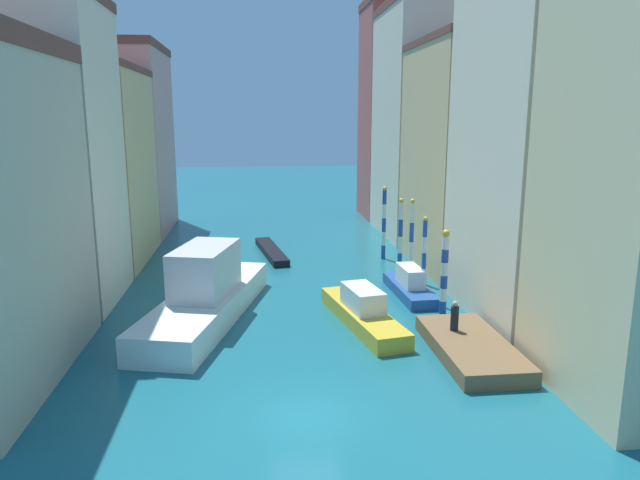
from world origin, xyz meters
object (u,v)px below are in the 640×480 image
mooring_pole_1 (424,258)px  gondola_black (271,251)px  mooring_pole_0 (444,271)px  motorboat_0 (363,311)px  vaporetto_white (206,294)px  person_on_dock (455,317)px  mooring_pole_4 (384,222)px  waterfront_dock (471,348)px  mooring_pole_3 (400,234)px  motorboat_1 (410,286)px  mooring_pole_2 (411,239)px

mooring_pole_1 → gondola_black: 14.55m
mooring_pole_0 → motorboat_0: 4.86m
vaporetto_white → person_on_dock: bearing=-22.8°
mooring_pole_0 → mooring_pole_1: mooring_pole_1 is taller
person_on_dock → mooring_pole_0: bearing=78.5°
mooring_pole_4 → waterfront_dock: bearing=-90.0°
waterfront_dock → mooring_pole_4: (-0.01, 17.43, 2.33)m
mooring_pole_3 → waterfront_dock: bearing=-91.7°
waterfront_dock → person_on_dock: size_ratio=4.91×
gondola_black → motorboat_1: motorboat_1 is taller
person_on_dock → vaporetto_white: size_ratio=0.10×
waterfront_dock → mooring_pole_3: size_ratio=1.39×
person_on_dock → gondola_black: (-7.68, 18.39, -1.07)m
gondola_black → motorboat_0: 15.87m
mooring_pole_2 → vaporetto_white: bearing=-154.6°
gondola_black → mooring_pole_0: bearing=-59.1°
mooring_pole_1 → gondola_black: size_ratio=0.58×
mooring_pole_2 → waterfront_dock: bearing=-92.3°
mooring_pole_0 → mooring_pole_1: 2.42m
mooring_pole_0 → vaporetto_white: mooring_pole_0 is taller
motorboat_1 → gondola_black: bearing=125.0°
mooring_pole_2 → mooring_pole_3: mooring_pole_2 is taller
vaporetto_white → motorboat_1: vaporetto_white is taller
motorboat_0 → motorboat_1: size_ratio=1.40×
mooring_pole_4 → vaporetto_white: (-11.67, -11.45, -1.39)m
mooring_pole_2 → vaporetto_white: mooring_pole_2 is taller
person_on_dock → mooring_pole_2: bearing=85.6°
mooring_pole_2 → mooring_pole_4: mooring_pole_4 is taller
waterfront_dock → mooring_pole_4: 17.59m
mooring_pole_1 → mooring_pole_2: bearing=85.0°
gondola_black → motorboat_1: bearing=-55.0°
mooring_pole_4 → gondola_black: mooring_pole_4 is taller
waterfront_dock → mooring_pole_2: (0.46, 11.73, 2.28)m
gondola_black → vaporetto_white: bearing=-105.0°
mooring_pole_0 → motorboat_0: size_ratio=0.55×
vaporetto_white → motorboat_1: bearing=13.4°
motorboat_0 → mooring_pole_3: bearing=66.4°
mooring_pole_4 → mooring_pole_1: bearing=-89.3°
motorboat_0 → mooring_pole_4: bearing=73.3°
waterfront_dock → mooring_pole_0: bearing=84.7°
mooring_pole_0 → motorboat_1: (-0.86, 3.29, -1.72)m
waterfront_dock → motorboat_0: bearing=132.7°
mooring_pole_2 → vaporetto_white: (-12.14, -5.75, -1.34)m
mooring_pole_2 → motorboat_0: 8.88m
gondola_black → motorboat_0: (4.07, -15.33, 0.41)m
mooring_pole_3 → motorboat_1: (-0.78, -5.64, -1.89)m
mooring_pole_4 → gondola_black: bearing=164.7°
mooring_pole_3 → gondola_black: bearing=147.8°
mooring_pole_1 → mooring_pole_4: size_ratio=0.90×
mooring_pole_0 → motorboat_1: bearing=104.7°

